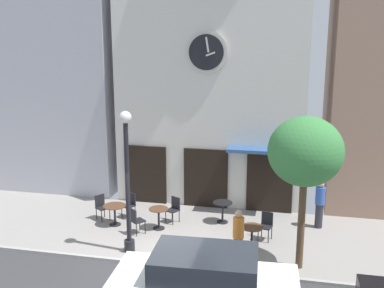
# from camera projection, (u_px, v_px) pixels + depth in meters

# --- Properties ---
(ground_plane) EXTENTS (27.53, 10.27, 0.13)m
(ground_plane) POSITION_uv_depth(u_px,v_px,m) (154.00, 269.00, 12.57)
(ground_plane) COLOR gray
(clock_building) EXTENTS (7.28, 3.58, 11.88)m
(clock_building) POSITION_uv_depth(u_px,v_px,m) (212.00, 45.00, 17.08)
(clock_building) COLOR silver
(clock_building) RESTS_ON ground_plane
(neighbor_building_left) EXTENTS (6.97, 4.57, 14.68)m
(neighbor_building_left) POSITION_uv_depth(u_px,v_px,m) (48.00, 17.00, 19.46)
(neighbor_building_left) COLOR #B2B2BC
(neighbor_building_left) RESTS_ON ground_plane
(street_lamp) EXTENTS (0.36, 0.36, 4.33)m
(street_lamp) POSITION_uv_depth(u_px,v_px,m) (127.00, 182.00, 13.10)
(street_lamp) COLOR black
(street_lamp) RESTS_ON ground_plane
(street_tree) EXTENTS (2.02, 1.82, 4.35)m
(street_tree) POSITION_uv_depth(u_px,v_px,m) (305.00, 153.00, 11.87)
(street_tree) COLOR brown
(street_tree) RESTS_ON ground_plane
(cafe_table_center) EXTENTS (0.78, 0.78, 0.72)m
(cafe_table_center) POSITION_uv_depth(u_px,v_px,m) (115.00, 210.00, 15.43)
(cafe_table_center) COLOR black
(cafe_table_center) RESTS_ON ground_plane
(cafe_table_leftmost) EXTENTS (0.66, 0.66, 0.73)m
(cafe_table_leftmost) POSITION_uv_depth(u_px,v_px,m) (159.00, 215.00, 15.13)
(cafe_table_leftmost) COLOR black
(cafe_table_leftmost) RESTS_ON ground_plane
(cafe_table_center_right) EXTENTS (0.69, 0.69, 0.75)m
(cafe_table_center_right) POSITION_uv_depth(u_px,v_px,m) (223.00, 208.00, 15.66)
(cafe_table_center_right) COLOR black
(cafe_table_center_right) RESTS_ON ground_plane
(cafe_table_rightmost) EXTENTS (0.70, 0.70, 0.72)m
(cafe_table_rightmost) POSITION_uv_depth(u_px,v_px,m) (252.00, 233.00, 13.66)
(cafe_table_rightmost) COLOR black
(cafe_table_rightmost) RESTS_ON ground_plane
(cafe_chair_outer) EXTENTS (0.53, 0.53, 0.90)m
(cafe_chair_outer) POSITION_uv_depth(u_px,v_px,m) (130.00, 203.00, 16.16)
(cafe_chair_outer) COLOR black
(cafe_chair_outer) RESTS_ON ground_plane
(cafe_chair_mid_row) EXTENTS (0.55, 0.55, 0.90)m
(cafe_chair_mid_row) POSITION_uv_depth(u_px,v_px,m) (101.00, 205.00, 15.96)
(cafe_chair_mid_row) COLOR black
(cafe_chair_mid_row) RESTS_ON ground_plane
(cafe_chair_right_end) EXTENTS (0.54, 0.54, 0.90)m
(cafe_chair_right_end) POSITION_uv_depth(u_px,v_px,m) (174.00, 207.00, 15.73)
(cafe_chair_right_end) COLOR black
(cafe_chair_right_end) RESTS_ON ground_plane
(cafe_chair_under_awning) EXTENTS (0.49, 0.49, 0.90)m
(cafe_chair_under_awning) POSITION_uv_depth(u_px,v_px,m) (266.00, 224.00, 14.32)
(cafe_chair_under_awning) COLOR black
(cafe_chair_under_awning) RESTS_ON ground_plane
(cafe_chair_corner) EXTENTS (0.56, 0.56, 0.90)m
(cafe_chair_corner) POSITION_uv_depth(u_px,v_px,m) (136.00, 219.00, 14.69)
(cafe_chair_corner) COLOR black
(cafe_chair_corner) RESTS_ON ground_plane
(pedestrian_orange) EXTENTS (0.39, 0.39, 1.67)m
(pedestrian_orange) POSITION_uv_depth(u_px,v_px,m) (238.00, 237.00, 12.55)
(pedestrian_orange) COLOR #2D2D38
(pedestrian_orange) RESTS_ON ground_plane
(pedestrian_blue) EXTENTS (0.36, 0.36, 1.67)m
(pedestrian_blue) POSITION_uv_depth(u_px,v_px,m) (320.00, 204.00, 15.16)
(pedestrian_blue) COLOR #2D2D38
(pedestrian_blue) RESTS_ON ground_plane
(parked_car_white) EXTENTS (4.39, 2.19, 1.55)m
(parked_car_white) POSITION_uv_depth(u_px,v_px,m) (205.00, 284.00, 10.30)
(parked_car_white) COLOR white
(parked_car_white) RESTS_ON ground_plane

